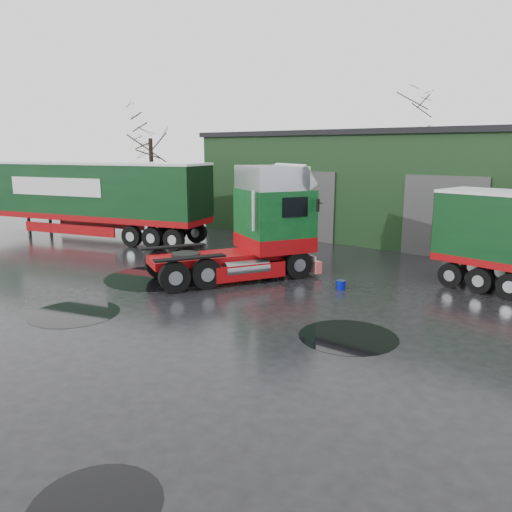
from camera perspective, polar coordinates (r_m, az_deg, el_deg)
The scene contains 11 objects.
ground at distance 15.27m, azimuth -3.97°, elevation -8.01°, with size 100.00×100.00×0.00m, color black.
warehouse at distance 31.63m, azimuth 24.14°, elevation 7.30°, with size 32.40×12.40×6.30m.
hero_tractor at distance 20.32m, azimuth -3.22°, elevation 3.82°, with size 3.16×7.45×4.63m, color #0C461B, non-canonical shape.
trailer_left at distance 31.03m, azimuth -18.11°, elevation 6.05°, with size 3.00×14.67×4.56m, color silver, non-canonical shape.
wash_bucket at distance 19.35m, azimuth 9.67°, elevation -3.26°, with size 0.36×0.36×0.34m, color #060D90.
tree_left at distance 34.95m, azimuth -11.87°, elevation 10.25°, with size 4.40×4.40×8.50m, color black, non-canonical shape.
tree_back_a at distance 43.53m, azimuth 17.25°, elevation 10.96°, with size 4.40×4.40×9.50m, color black, non-canonical shape.
puddle_0 at distance 17.40m, azimuth -20.05°, elevation -6.18°, with size 2.90×2.90×0.01m, color black.
puddle_1 at distance 14.67m, azimuth 10.48°, elevation -9.04°, with size 2.85×2.85×0.01m, color black.
puddle_2 at distance 21.23m, azimuth -11.17°, elevation -2.40°, with size 4.37×4.37×0.01m, color black.
puddle_3 at distance 8.73m, azimuth -17.81°, elevation -25.48°, with size 2.02×2.02×0.01m, color black.
Camera 1 is at (9.62, -10.63, 5.25)m, focal length 35.00 mm.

